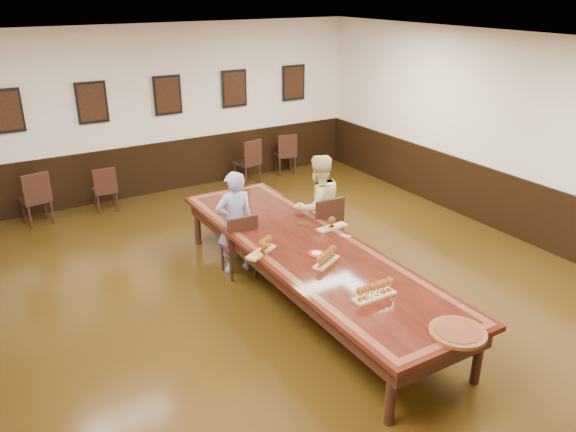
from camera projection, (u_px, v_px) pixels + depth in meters
floor at (307, 299)px, 7.43m from camera, size 8.00×10.00×0.02m
ceiling at (311, 46)px, 6.20m from camera, size 8.00×10.00×0.02m
wall_back at (168, 110)px, 10.78m from camera, size 8.00×0.02×3.20m
wall_right at (525, 140)px, 8.72m from camera, size 0.02×10.00×3.20m
chair_man at (238, 243)px, 7.89m from camera, size 0.48×0.52×0.94m
chair_woman at (321, 227)px, 8.34m from camera, size 0.48×0.53×1.01m
spare_chair_a at (35, 198)px, 9.56m from camera, size 0.52×0.55×0.95m
spare_chair_b at (104, 188)px, 10.14m from camera, size 0.42×0.46×0.85m
spare_chair_c at (247, 161)px, 11.55m from camera, size 0.52×0.55×0.94m
spare_chair_d at (285, 153)px, 12.18m from camera, size 0.52×0.55×0.89m
person_man at (235, 223)px, 7.87m from camera, size 0.58×0.41×1.50m
person_woman at (318, 207)px, 8.32m from camera, size 0.80×0.63×1.58m
pink_phone at (345, 236)px, 7.43m from camera, size 0.12×0.15×0.01m
wainscoting at (308, 264)px, 7.23m from camera, size 8.00×10.00×1.00m
conference_table at (308, 257)px, 7.19m from camera, size 1.40×5.00×0.76m
posters at (168, 95)px, 10.61m from camera, size 6.14×0.04×0.74m
flight_a at (264, 247)px, 6.96m from camera, size 0.49×0.35×0.18m
flight_b at (332, 223)px, 7.65m from camera, size 0.47×0.17×0.17m
flight_c at (326, 257)px, 6.69m from camera, size 0.46×0.33×0.17m
flight_d at (375, 291)px, 5.95m from camera, size 0.51×0.16×0.19m
red_plate_grp at (317, 254)px, 6.93m from camera, size 0.21×0.21×0.03m
carved_platter at (458, 332)px, 5.36m from camera, size 0.66×0.66×0.04m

